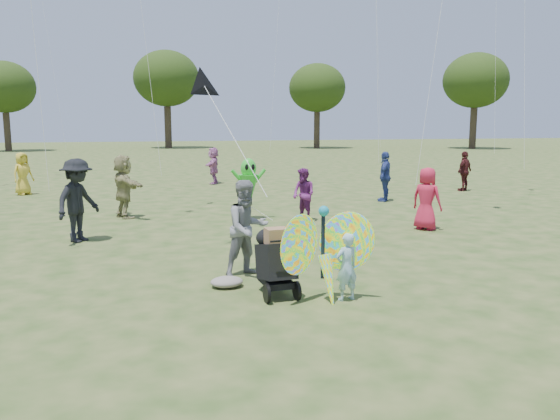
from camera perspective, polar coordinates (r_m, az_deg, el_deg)
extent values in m
plane|color=#51592B|center=(9.12, 3.84, -8.21)|extent=(160.00, 160.00, 0.00)
imported|color=#95C0D3|center=(8.46, 6.97, -5.92)|extent=(0.43, 0.32, 1.06)
imported|color=gray|center=(9.71, -3.45, -1.91)|extent=(0.99, 0.87, 1.72)
ellipsoid|color=gray|center=(9.22, -5.59, -7.48)|extent=(0.55, 0.45, 0.17)
imported|color=#C31F3C|center=(14.46, 15.07, 1.15)|extent=(0.86, 0.94, 1.61)
imported|color=black|center=(13.31, -20.38, 0.93)|extent=(1.32, 1.42, 1.92)
imported|color=navy|center=(19.49, 10.92, 3.46)|extent=(0.98, 1.06, 1.75)
imported|color=#948D5B|center=(16.35, -16.02, 2.38)|extent=(1.10, 1.77, 1.83)
imported|color=#6B2368|center=(15.30, 2.48, 1.63)|extent=(0.80, 0.88, 1.48)
imported|color=gold|center=(23.09, -25.29, 3.45)|extent=(0.94, 0.92, 1.63)
imported|color=#451719|center=(23.37, 18.72, 3.87)|extent=(1.02, 0.78, 1.61)
imported|color=#B869A4|center=(24.98, -6.96, 4.63)|extent=(0.95, 1.61, 1.65)
cube|color=black|center=(8.65, -0.44, -5.36)|extent=(0.49, 0.88, 0.71)
cube|color=black|center=(8.74, -0.44, -7.46)|extent=(0.44, 0.70, 0.10)
ellipsoid|color=black|center=(8.81, -0.88, -2.89)|extent=(0.51, 0.45, 0.33)
cylinder|color=black|center=(8.38, -1.39, -8.69)|extent=(0.06, 0.30, 0.30)
cylinder|color=black|center=(8.51, 1.77, -8.42)|extent=(0.06, 0.30, 0.30)
cylinder|color=black|center=(9.19, -1.20, -7.35)|extent=(0.06, 0.22, 0.22)
cylinder|color=black|center=(8.11, 0.47, -3.22)|extent=(0.44, 0.05, 0.03)
cube|color=#A3754E|center=(8.51, -0.36, -2.77)|extent=(0.35, 0.29, 0.26)
ellipsoid|color=#DC2243|center=(8.20, 2.06, -3.67)|extent=(0.98, 0.71, 1.24)
ellipsoid|color=#DC2243|center=(8.46, 6.97, -3.34)|extent=(0.98, 0.71, 1.24)
cylinder|color=black|center=(8.35, 4.51, -3.81)|extent=(0.06, 0.06, 1.00)
cone|color=#DC2243|center=(8.35, 5.19, -7.71)|extent=(0.36, 0.49, 0.93)
sphere|color=teal|center=(8.23, 4.60, -0.11)|extent=(0.16, 0.16, 0.16)
cone|color=black|center=(11.88, -7.95, 12.79)|extent=(0.89, 0.62, 0.81)
cylinder|color=silver|center=(10.78, -4.92, 7.62)|extent=(0.78, 2.33, 2.12)
cone|color=green|center=(15.56, -3.29, 1.97)|extent=(0.56, 0.56, 0.95)
ellipsoid|color=green|center=(15.49, -3.32, 4.36)|extent=(0.44, 0.39, 0.57)
ellipsoid|color=black|center=(15.29, -3.50, 4.49)|extent=(0.10, 0.05, 0.17)
ellipsoid|color=black|center=(15.33, -2.84, 4.50)|extent=(0.10, 0.05, 0.17)
cylinder|color=green|center=(15.45, -4.39, 3.41)|extent=(0.43, 0.10, 0.49)
cylinder|color=green|center=(15.58, -2.23, 3.47)|extent=(0.43, 0.10, 0.49)
cylinder|color=silver|center=(15.52, -2.03, -0.27)|extent=(0.61, 0.41, 0.41)
cylinder|color=#3A2D21|center=(61.20, -26.60, 7.29)|extent=(0.63, 0.63, 3.78)
ellipsoid|color=#2B4214|center=(61.30, -26.89, 11.40)|extent=(5.94, 5.94, 5.05)
cylinder|color=#3A2D21|center=(63.39, -11.62, 8.45)|extent=(0.77, 0.77, 4.62)
ellipsoid|color=#2B4214|center=(63.59, -11.77, 13.31)|extent=(7.26, 7.26, 6.17)
cylinder|color=#3A2D21|center=(61.86, 3.87, 8.31)|extent=(0.66, 0.67, 3.99)
ellipsoid|color=#2B4214|center=(61.99, 3.92, 12.62)|extent=(6.27, 6.27, 5.33)
cylinder|color=#3A2D21|center=(63.97, 19.52, 8.03)|extent=(0.73, 0.73, 4.41)
ellipsoid|color=#2B4214|center=(64.13, 19.77, 12.63)|extent=(6.93, 6.93, 5.89)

